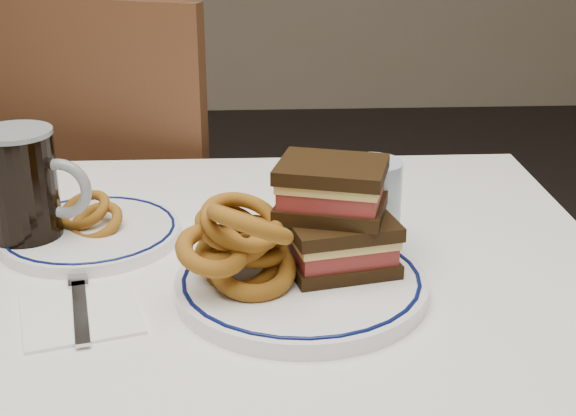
{
  "coord_description": "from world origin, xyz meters",
  "views": [
    {
      "loc": [
        0.17,
        -0.9,
        1.2
      ],
      "look_at": [
        0.21,
        -0.03,
        0.84
      ],
      "focal_mm": 50.0,
      "sensor_mm": 36.0,
      "label": 1
    }
  ],
  "objects_px": {
    "chair_far": "(131,211)",
    "reuben_sandwich": "(336,216)",
    "far_plate": "(90,232)",
    "beer_mug": "(24,188)",
    "main_plate": "(301,283)"
  },
  "relations": [
    {
      "from": "chair_far",
      "to": "far_plate",
      "type": "xyz_separation_m",
      "value": [
        0.04,
        -0.59,
        0.21
      ]
    },
    {
      "from": "reuben_sandwich",
      "to": "beer_mug",
      "type": "distance_m",
      "value": 0.41
    },
    {
      "from": "chair_far",
      "to": "beer_mug",
      "type": "bearing_deg",
      "value": -93.54
    },
    {
      "from": "beer_mug",
      "to": "far_plate",
      "type": "relative_size",
      "value": 0.66
    },
    {
      "from": "chair_far",
      "to": "far_plate",
      "type": "distance_m",
      "value": 0.63
    },
    {
      "from": "chair_far",
      "to": "main_plate",
      "type": "distance_m",
      "value": 0.84
    },
    {
      "from": "reuben_sandwich",
      "to": "far_plate",
      "type": "height_order",
      "value": "reuben_sandwich"
    },
    {
      "from": "main_plate",
      "to": "beer_mug",
      "type": "xyz_separation_m",
      "value": [
        -0.35,
        0.15,
        0.07
      ]
    },
    {
      "from": "chair_far",
      "to": "reuben_sandwich",
      "type": "xyz_separation_m",
      "value": [
        0.35,
        -0.72,
        0.29
      ]
    },
    {
      "from": "reuben_sandwich",
      "to": "beer_mug",
      "type": "xyz_separation_m",
      "value": [
        -0.39,
        0.12,
        -0.0
      ]
    },
    {
      "from": "far_plate",
      "to": "reuben_sandwich",
      "type": "bearing_deg",
      "value": -23.15
    },
    {
      "from": "chair_far",
      "to": "beer_mug",
      "type": "height_order",
      "value": "chair_far"
    },
    {
      "from": "beer_mug",
      "to": "far_plate",
      "type": "bearing_deg",
      "value": 13.29
    },
    {
      "from": "main_plate",
      "to": "far_plate",
      "type": "xyz_separation_m",
      "value": [
        -0.27,
        0.17,
        -0.0
      ]
    },
    {
      "from": "main_plate",
      "to": "beer_mug",
      "type": "distance_m",
      "value": 0.39
    }
  ]
}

